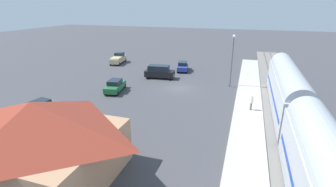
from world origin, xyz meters
The scene contains 12 objects.
ground_plane centered at (0.00, 0.00, 0.00)m, with size 200.00×200.00×0.00m, color #424247.
railway_track centered at (-14.00, 0.00, 0.09)m, with size 4.80×70.00×0.30m.
platform centered at (-10.00, 0.00, 0.15)m, with size 3.20×46.00×0.30m.
passenger_train centered at (-14.00, 12.86, 2.86)m, with size 2.93×36.72×4.98m.
station_building centered at (4.00, 22.00, 2.99)m, with size 11.10×8.79×5.75m.
pedestrian_on_platform centered at (-10.25, 5.65, 1.28)m, with size 0.36×0.36×1.71m.
pickup_tan centered at (16.73, -12.16, 1.03)m, with size 2.87×5.66×2.14m.
sedan_green centered at (8.26, 4.12, 0.88)m, with size 2.58×4.75×1.74m.
sedan_blue centered at (2.08, -10.27, 0.88)m, with size 2.72×4.78×1.74m.
suv_black centered at (4.55, -4.20, 1.15)m, with size 5.10×2.85×2.22m.
sedan_charcoal centered at (12.21, 13.92, 0.88)m, with size 2.49×4.72×1.74m.
light_pole_near_platform centered at (-7.20, -3.13, 4.89)m, with size 0.44×0.44×7.78m.
Camera 1 is at (-9.20, 33.26, 11.73)m, focal length 26.11 mm.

